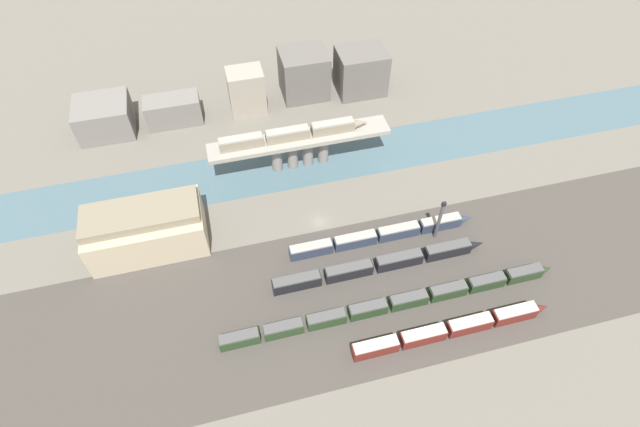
{
  "coord_description": "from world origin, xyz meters",
  "views": [
    {
      "loc": [
        -20.67,
        -81.72,
        104.0
      ],
      "look_at": [
        0.0,
        -0.66,
        4.25
      ],
      "focal_mm": 28.0,
      "sensor_mm": 36.0,
      "label": 1
    }
  ],
  "objects_px": {
    "train_on_bridge": "(293,134)",
    "train_yard_near": "(451,329)",
    "warehouse_building": "(146,228)",
    "signal_tower": "(439,220)",
    "train_yard_outer": "(382,235)",
    "train_yard_far": "(380,265)",
    "train_yard_mid": "(393,304)"
  },
  "relations": [
    {
      "from": "train_on_bridge",
      "to": "train_yard_near",
      "type": "xyz_separation_m",
      "value": [
        22.43,
        -61.45,
        -10.48
      ]
    },
    {
      "from": "train_yard_near",
      "to": "warehouse_building",
      "type": "xyz_separation_m",
      "value": [
        -64.46,
        42.54,
        4.37
      ]
    },
    {
      "from": "train_yard_near",
      "to": "signal_tower",
      "type": "xyz_separation_m",
      "value": [
        7.4,
        26.55,
        4.89
      ]
    },
    {
      "from": "train_yard_near",
      "to": "train_yard_outer",
      "type": "bearing_deg",
      "value": 102.59
    },
    {
      "from": "warehouse_building",
      "to": "train_yard_far",
      "type": "bearing_deg",
      "value": -21.99
    },
    {
      "from": "train_on_bridge",
      "to": "train_yard_far",
      "type": "bearing_deg",
      "value": -73.1
    },
    {
      "from": "signal_tower",
      "to": "warehouse_building",
      "type": "bearing_deg",
      "value": 167.45
    },
    {
      "from": "train_yard_mid",
      "to": "train_yard_outer",
      "type": "bearing_deg",
      "value": 78.57
    },
    {
      "from": "train_yard_near",
      "to": "train_yard_far",
      "type": "bearing_deg",
      "value": 115.95
    },
    {
      "from": "train_yard_far",
      "to": "train_yard_near",
      "type": "bearing_deg",
      "value": -64.05
    },
    {
      "from": "train_yard_outer",
      "to": "warehouse_building",
      "type": "height_order",
      "value": "warehouse_building"
    },
    {
      "from": "train_yard_near",
      "to": "train_yard_mid",
      "type": "xyz_separation_m",
      "value": [
        -10.51,
        9.4,
        -0.15
      ]
    },
    {
      "from": "signal_tower",
      "to": "train_yard_far",
      "type": "bearing_deg",
      "value": -160.98
    },
    {
      "from": "train_yard_mid",
      "to": "train_yard_outer",
      "type": "relative_size",
      "value": 1.64
    },
    {
      "from": "train_yard_near",
      "to": "train_yard_outer",
      "type": "relative_size",
      "value": 0.95
    },
    {
      "from": "train_yard_far",
      "to": "warehouse_building",
      "type": "relative_size",
      "value": 1.92
    },
    {
      "from": "train_on_bridge",
      "to": "signal_tower",
      "type": "distance_m",
      "value": 46.25
    },
    {
      "from": "train_on_bridge",
      "to": "train_yard_mid",
      "type": "xyz_separation_m",
      "value": [
        11.92,
        -52.05,
        -10.63
      ]
    },
    {
      "from": "train_yard_mid",
      "to": "train_yard_far",
      "type": "height_order",
      "value": "train_yard_far"
    },
    {
      "from": "train_yard_near",
      "to": "train_yard_outer",
      "type": "distance_m",
      "value": 29.88
    },
    {
      "from": "signal_tower",
      "to": "train_on_bridge",
      "type": "bearing_deg",
      "value": 130.52
    },
    {
      "from": "train_on_bridge",
      "to": "warehouse_building",
      "type": "height_order",
      "value": "train_on_bridge"
    },
    {
      "from": "warehouse_building",
      "to": "signal_tower",
      "type": "distance_m",
      "value": 73.62
    },
    {
      "from": "train_yard_far",
      "to": "signal_tower",
      "type": "distance_m",
      "value": 19.06
    },
    {
      "from": "train_yard_far",
      "to": "warehouse_building",
      "type": "xyz_separation_m",
      "value": [
        -54.46,
        21.99,
        4.43
      ]
    },
    {
      "from": "train_yard_near",
      "to": "train_yard_mid",
      "type": "distance_m",
      "value": 14.1
    },
    {
      "from": "train_yard_mid",
      "to": "warehouse_building",
      "type": "bearing_deg",
      "value": 148.44
    },
    {
      "from": "train_yard_far",
      "to": "signal_tower",
      "type": "relative_size",
      "value": 4.08
    },
    {
      "from": "train_yard_near",
      "to": "train_yard_far",
      "type": "distance_m",
      "value": 22.86
    },
    {
      "from": "train_on_bridge",
      "to": "train_yard_near",
      "type": "relative_size",
      "value": 0.89
    },
    {
      "from": "train_yard_far",
      "to": "signal_tower",
      "type": "height_order",
      "value": "signal_tower"
    },
    {
      "from": "train_on_bridge",
      "to": "train_yard_far",
      "type": "relative_size",
      "value": 0.77
    }
  ]
}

